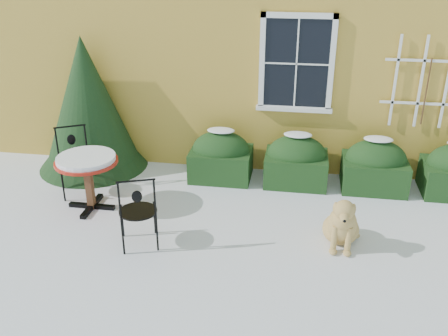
% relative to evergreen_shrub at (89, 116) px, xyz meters
% --- Properties ---
extents(ground, '(80.00, 80.00, 0.00)m').
position_rel_evergreen_shrub_xyz_m(ground, '(2.71, -2.68, -0.96)').
color(ground, white).
rests_on(ground, ground).
extents(hedge_row, '(4.95, 0.80, 0.91)m').
position_rel_evergreen_shrub_xyz_m(hedge_row, '(4.36, -0.13, -0.56)').
color(hedge_row, black).
rests_on(hedge_row, ground).
extents(evergreen_shrub, '(1.97, 1.97, 2.39)m').
position_rel_evergreen_shrub_xyz_m(evergreen_shrub, '(0.00, 0.00, 0.00)').
color(evergreen_shrub, black).
rests_on(evergreen_shrub, ground).
extents(bistro_table, '(0.95, 0.95, 0.88)m').
position_rel_evergreen_shrub_xyz_m(bistro_table, '(0.59, -1.55, -0.23)').
color(bistro_table, black).
rests_on(bistro_table, ground).
extents(patio_chair_near, '(0.62, 0.61, 1.08)m').
position_rel_evergreen_shrub_xyz_m(patio_chair_near, '(1.67, -2.44, -0.42)').
color(patio_chair_near, black).
rests_on(patio_chair_near, ground).
extents(patio_chair_far, '(0.66, 0.66, 1.10)m').
position_rel_evergreen_shrub_xyz_m(patio_chair_far, '(0.14, -1.05, -0.41)').
color(patio_chair_far, black).
rests_on(patio_chair_far, ground).
extents(dog, '(0.54, 0.89, 0.80)m').
position_rel_evergreen_shrub_xyz_m(dog, '(4.38, -2.01, -0.64)').
color(dog, tan).
rests_on(dog, ground).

